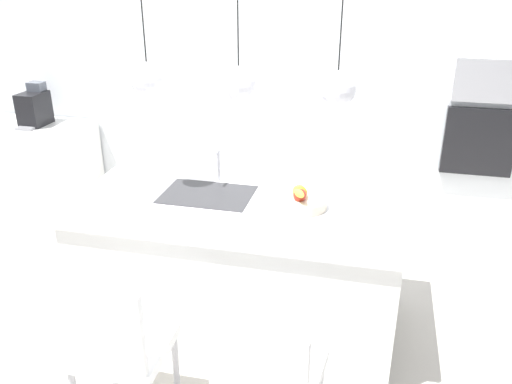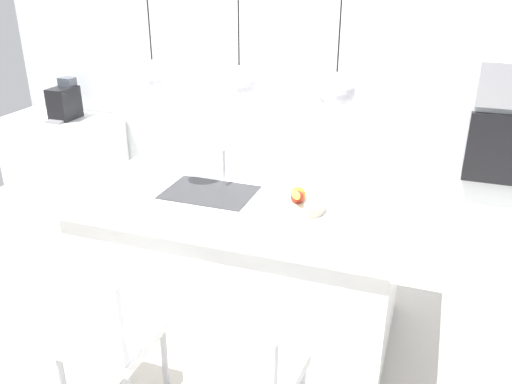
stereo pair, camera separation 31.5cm
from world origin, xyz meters
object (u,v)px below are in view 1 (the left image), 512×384
coffee_machine (34,108)px  chair_middle (267,375)px  oven (479,142)px  chair_near (116,346)px  fruit_bowl (301,200)px  microwave (490,81)px

coffee_machine → chair_middle: bearing=-40.2°
coffee_machine → oven: (3.91, 0.30, -0.12)m
oven → chair_near: 3.27m
oven → chair_middle: size_ratio=0.66×
chair_near → coffee_machine: bearing=130.4°
fruit_bowl → coffee_machine: size_ratio=0.77×
fruit_bowl → coffee_machine: bearing=153.8°
microwave → chair_middle: size_ratio=0.63×
oven → coffee_machine: bearing=-175.7°
oven → chair_middle: 2.87m
microwave → coffee_machine: bearing=-175.7°
coffee_machine → microwave: 3.94m
oven → chair_near: oven is taller
microwave → chair_near: microwave is taller
fruit_bowl → coffee_machine: (-2.69, 1.33, 0.05)m
coffee_machine → microwave: size_ratio=0.70×
microwave → chair_near: bearing=-127.2°
microwave → chair_near: size_ratio=0.58×
fruit_bowl → chair_middle: bearing=-89.5°
fruit_bowl → chair_middle: fruit_bowl is taller
chair_middle → coffee_machine: bearing=139.8°
fruit_bowl → chair_near: fruit_bowl is taller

